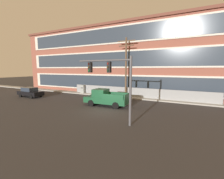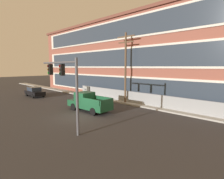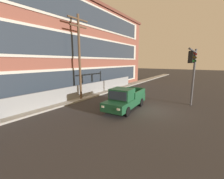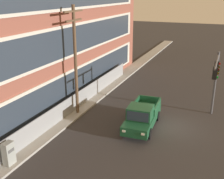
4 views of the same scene
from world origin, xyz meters
The scene contains 7 objects.
ground_plane centered at (0.00, 0.00, 0.00)m, with size 160.00×160.00×0.00m, color #333030.
sidewalk_building_side centered at (0.00, 8.42, 0.08)m, with size 80.00×1.74×0.16m, color #9E9B93.
chain_link_fence centered at (0.61, 8.54, 0.85)m, with size 22.89×0.06×1.66m.
traffic_signal_mast centered at (2.49, -2.79, 3.91)m, with size 4.97×0.43×5.53m.
pickup_truck_dark_green centered at (-1.04, 2.10, 0.96)m, with size 5.56×2.29×2.06m.
utility_pole_near_corner centered at (-0.67, 8.04, 5.15)m, with size 2.80×0.26×9.23m.
electrical_cabinet centered at (-9.11, 8.09, 0.82)m, with size 0.70×0.48×1.63m.
Camera 4 is at (-20.34, -3.34, 10.17)m, focal length 45.00 mm.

